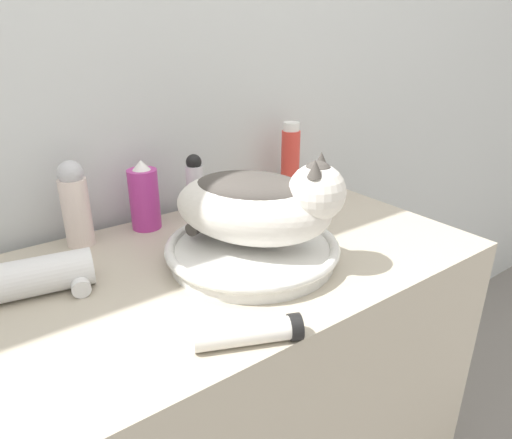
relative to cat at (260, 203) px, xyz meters
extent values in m
cube|color=silver|center=(-0.02, 0.39, 0.22)|extent=(8.00, 0.05, 2.40)
cube|color=#B2A893|center=(-0.02, 0.05, -0.55)|extent=(0.95, 0.57, 0.86)
cylinder|color=silver|center=(-0.01, 0.01, -0.11)|extent=(0.32, 0.32, 0.03)
torus|color=silver|center=(-0.01, 0.01, -0.09)|extent=(0.34, 0.34, 0.02)
ellipsoid|color=silver|center=(-0.01, 0.01, -0.01)|extent=(0.32, 0.35, 0.14)
ellipsoid|color=#47423D|center=(-0.01, 0.01, 0.02)|extent=(0.24, 0.26, 0.06)
sphere|color=silver|center=(0.06, -0.09, 0.03)|extent=(0.10, 0.10, 0.10)
sphere|color=#47423D|center=(0.06, -0.09, 0.06)|extent=(0.06, 0.06, 0.06)
cone|color=#47423D|center=(0.04, -0.10, 0.08)|extent=(0.03, 0.03, 0.03)
cone|color=#47423D|center=(0.09, -0.07, 0.08)|extent=(0.03, 0.03, 0.03)
cylinder|color=#47423D|center=(-0.01, 0.14, -0.07)|extent=(0.18, 0.11, 0.03)
cylinder|color=silver|center=(0.19, 0.07, -0.09)|extent=(0.04, 0.04, 0.07)
cylinder|color=silver|center=(0.15, 0.06, -0.03)|extent=(0.10, 0.05, 0.07)
sphere|color=silver|center=(0.19, 0.07, -0.03)|extent=(0.05, 0.05, 0.05)
cylinder|color=silver|center=(-0.26, 0.29, -0.05)|extent=(0.06, 0.06, 0.14)
sphere|color=#B7B7BC|center=(-0.26, 0.29, 0.03)|extent=(0.05, 0.05, 0.05)
cylinder|color=silver|center=(0.02, 0.29, -0.06)|extent=(0.04, 0.04, 0.12)
sphere|color=black|center=(0.02, 0.29, 0.01)|extent=(0.04, 0.04, 0.04)
cylinder|color=#DB3D33|center=(0.32, 0.29, -0.04)|extent=(0.05, 0.05, 0.17)
cylinder|color=white|center=(0.32, 0.29, 0.06)|extent=(0.04, 0.04, 0.02)
cylinder|color=#B2338C|center=(-0.11, 0.29, -0.05)|extent=(0.07, 0.07, 0.14)
cone|color=white|center=(-0.11, 0.29, 0.03)|extent=(0.04, 0.04, 0.02)
cylinder|color=silver|center=(-0.17, -0.19, -0.11)|extent=(0.14, 0.09, 0.04)
cylinder|color=black|center=(-0.10, -0.22, -0.11)|extent=(0.03, 0.04, 0.04)
cylinder|color=silver|center=(-0.37, 0.13, -0.09)|extent=(0.18, 0.10, 0.07)
cylinder|color=silver|center=(-0.31, 0.12, -0.11)|extent=(0.05, 0.11, 0.03)
camera|label=1|loc=(-0.48, -0.64, 0.30)|focal=32.00mm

